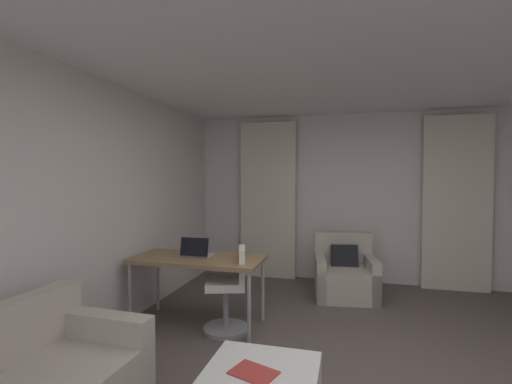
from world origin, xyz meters
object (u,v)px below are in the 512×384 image
object	(u,v)px
desk	(198,263)
laptop	(197,252)
desk_chair	(230,294)
armchair	(345,276)
magazine_open	(254,373)

from	to	relation	value
desk	laptop	distance (m)	0.12
desk_chair	armchair	bearing A→B (deg)	50.84
armchair	desk_chair	xyz separation A→B (m)	(-1.16, -1.43, 0.11)
desk	laptop	xyz separation A→B (m)	(-0.03, 0.04, 0.10)
armchair	magazine_open	xyz separation A→B (m)	(-0.53, -2.82, 0.11)
desk	magazine_open	bearing A→B (deg)	-55.03
desk	laptop	bearing A→B (deg)	124.26
armchair	magazine_open	distance (m)	2.87
desk_chair	magazine_open	distance (m)	1.52
desk	magazine_open	world-z (taller)	desk
laptop	desk	bearing A→B (deg)	-55.74
desk_chair	desk	bearing A→B (deg)	169.77
laptop	magazine_open	distance (m)	1.87
armchair	laptop	bearing A→B (deg)	-140.22
desk_chair	laptop	xyz separation A→B (m)	(-0.42, 0.11, 0.39)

